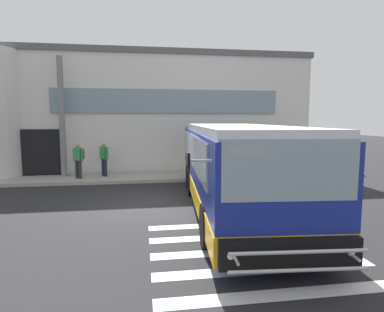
{
  "coord_description": "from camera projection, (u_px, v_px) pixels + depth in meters",
  "views": [
    {
      "loc": [
        -0.31,
        -10.76,
        2.87
      ],
      "look_at": [
        1.52,
        1.25,
        1.5
      ],
      "focal_mm": 30.28,
      "sensor_mm": 36.0,
      "label": 1
    }
  ],
  "objects": [
    {
      "name": "ground_plane",
      "position": [
        153.0,
        205.0,
        10.94
      ],
      "size": [
        80.0,
        90.0,
        0.02
      ],
      "primitive_type": "cube",
      "color": "#232326",
      "rests_on": "ground"
    },
    {
      "name": "bay_paint_stripes",
      "position": [
        251.0,
        251.0,
        7.11
      ],
      "size": [
        4.4,
        3.96,
        0.01
      ],
      "color": "silver",
      "rests_on": "ground"
    },
    {
      "name": "terminal_building",
      "position": [
        137.0,
        114.0,
        21.82
      ],
      "size": [
        19.3,
        13.8,
        6.47
      ],
      "color": "silver",
      "rests_on": "ground"
    },
    {
      "name": "boarding_curb",
      "position": [
        150.0,
        178.0,
        15.64
      ],
      "size": [
        21.5,
        2.0,
        0.15
      ],
      "primitive_type": "cube",
      "color": "#9E9B93",
      "rests_on": "ground"
    },
    {
      "name": "entry_support_column",
      "position": [
        62.0,
        117.0,
        15.3
      ],
      "size": [
        0.28,
        0.28,
        5.67
      ],
      "primitive_type": "cylinder",
      "color": "slate",
      "rests_on": "boarding_curb"
    },
    {
      "name": "bus_main_foreground",
      "position": [
        232.0,
        168.0,
        10.4
      ],
      "size": [
        3.8,
        10.68,
        2.7
      ],
      "color": "navy",
      "rests_on": "ground"
    },
    {
      "name": "passenger_near_column",
      "position": [
        78.0,
        158.0,
        14.94
      ],
      "size": [
        0.52,
        0.49,
        1.68
      ],
      "color": "#2D2D33",
      "rests_on": "boarding_curb"
    },
    {
      "name": "passenger_by_doorway",
      "position": [
        104.0,
        157.0,
        15.49
      ],
      "size": [
        0.42,
        0.47,
        1.68
      ],
      "color": "#1E2338",
      "rests_on": "boarding_curb"
    }
  ]
}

